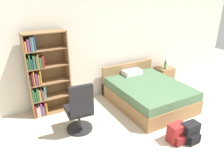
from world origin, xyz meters
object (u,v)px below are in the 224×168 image
(table_lamp, at_px, (166,55))
(backpack_red, at_px, (177,134))
(water_bottle, at_px, (165,65))
(backpack_black, at_px, (190,133))
(bed, at_px, (147,93))
(nightstand, at_px, (164,76))
(office_chair, at_px, (80,111))
(bookshelf, at_px, (43,76))

(table_lamp, xyz_separation_m, backpack_red, (-1.59, -2.18, -0.73))
(water_bottle, bearing_deg, backpack_black, -120.54)
(bed, height_order, table_lamp, table_lamp)
(nightstand, bearing_deg, office_chair, -161.47)
(bed, distance_m, backpack_red, 1.54)
(nightstand, bearing_deg, backpack_red, -126.11)
(water_bottle, height_order, backpack_red, water_bottle)
(water_bottle, bearing_deg, office_chair, -162.89)
(bed, relative_size, table_lamp, 4.15)
(nightstand, distance_m, table_lamp, 0.64)
(bookshelf, height_order, office_chair, bookshelf)
(backpack_red, bearing_deg, office_chair, 141.64)
(nightstand, height_order, backpack_red, nightstand)
(backpack_black, xyz_separation_m, backpack_red, (-0.22, 0.11, -0.01))
(table_lamp, bearing_deg, backpack_black, -121.00)
(office_chair, distance_m, water_bottle, 3.11)
(water_bottle, distance_m, backpack_red, 2.60)
(bookshelf, height_order, bed, bookshelf)
(bookshelf, relative_size, office_chair, 1.70)
(backpack_red, bearing_deg, backpack_black, -26.27)
(bed, height_order, backpack_red, bed)
(table_lamp, bearing_deg, bookshelf, 178.73)
(bed, relative_size, water_bottle, 8.54)
(table_lamp, relative_size, water_bottle, 2.06)
(bookshelf, height_order, table_lamp, bookshelf)
(bed, relative_size, office_chair, 1.80)
(water_bottle, bearing_deg, bed, -151.24)
(water_bottle, xyz_separation_m, backpack_red, (-1.51, -2.07, -0.46))
(bookshelf, height_order, water_bottle, bookshelf)
(office_chair, bearing_deg, backpack_red, -38.36)
(bookshelf, bearing_deg, bed, -18.77)
(table_lamp, height_order, backpack_red, table_lamp)
(table_lamp, bearing_deg, nightstand, 150.02)
(office_chair, xyz_separation_m, backpack_red, (1.46, -1.16, -0.32))
(bed, bearing_deg, table_lamp, 30.92)
(office_chair, height_order, nightstand, office_chair)
(bed, xyz_separation_m, backpack_black, (-0.21, -1.59, -0.10))
(water_bottle, bearing_deg, bookshelf, 176.89)
(nightstand, bearing_deg, bed, -148.91)
(bookshelf, relative_size, backpack_black, 4.87)
(bookshelf, relative_size, water_bottle, 8.02)
(water_bottle, bearing_deg, nightstand, 52.53)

